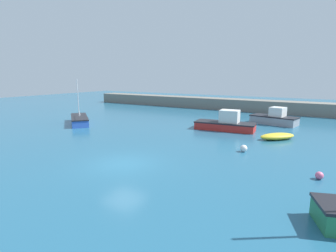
% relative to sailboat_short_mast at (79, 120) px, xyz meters
% --- Properties ---
extents(ground_plane, '(120.00, 120.00, 0.20)m').
position_rel_sailboat_short_mast_xyz_m(ground_plane, '(13.79, -8.24, -0.55)').
color(ground_plane, '#235B7A').
extents(harbor_breakwater, '(59.29, 3.07, 1.80)m').
position_rel_sailboat_short_mast_xyz_m(harbor_breakwater, '(13.79, 21.47, 0.45)').
color(harbor_breakwater, slate).
rests_on(harbor_breakwater, ground_plane).
extents(sailboat_short_mast, '(5.78, 5.06, 5.19)m').
position_rel_sailboat_short_mast_xyz_m(sailboat_short_mast, '(0.00, 0.00, 0.00)').
color(sailboat_short_mast, '#2D56B7').
rests_on(sailboat_short_mast, ground_plane).
extents(cabin_cruiser_white, '(6.25, 2.70, 2.09)m').
position_rel_sailboat_short_mast_xyz_m(cabin_cruiser_white, '(15.87, 5.35, 0.23)').
color(cabin_cruiser_white, red).
rests_on(cabin_cruiser_white, ground_plane).
extents(rowboat_white_midwater, '(3.24, 3.34, 0.56)m').
position_rel_sailboat_short_mast_xyz_m(rowboat_white_midwater, '(21.09, 3.77, -0.17)').
color(rowboat_white_midwater, yellow).
rests_on(rowboat_white_midwater, ground_plane).
extents(motorboat_with_cabin, '(5.41, 3.15, 1.99)m').
position_rel_sailboat_short_mast_xyz_m(motorboat_with_cabin, '(19.57, 11.45, 0.23)').
color(motorboat_with_cabin, gray).
rests_on(motorboat_with_cabin, ground_plane).
extents(mooring_buoy_pink, '(0.42, 0.42, 0.42)m').
position_rel_sailboat_short_mast_xyz_m(mooring_buoy_pink, '(24.56, -4.71, -0.24)').
color(mooring_buoy_pink, '#EA668C').
rests_on(mooring_buoy_pink, ground_plane).
extents(mooring_buoy_white, '(0.51, 0.51, 0.51)m').
position_rel_sailboat_short_mast_xyz_m(mooring_buoy_white, '(19.62, -1.60, -0.19)').
color(mooring_buoy_white, white).
rests_on(mooring_buoy_white, ground_plane).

